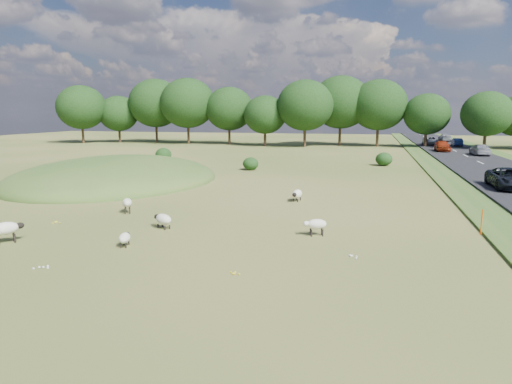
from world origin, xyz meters
TOP-DOWN VIEW (x-y plane):
  - ground at (0.00, 20.00)m, footprint 160.00×160.00m
  - mound at (-12.00, 12.00)m, footprint 16.00×20.00m
  - road at (20.00, 30.00)m, footprint 8.00×150.00m
  - treeline at (-1.06, 55.44)m, footprint 96.28×14.66m
  - shrubs at (-3.59, 26.30)m, footprint 26.53×8.55m
  - marker_post at (13.52, 0.95)m, footprint 0.06×0.06m
  - sheep_0 at (3.97, 6.87)m, footprint 0.70×1.32m
  - sheep_1 at (-4.75, 1.15)m, footprint 0.91×1.19m
  - sheep_2 at (-1.53, -4.73)m, footprint 0.64×1.05m
  - sheep_3 at (-6.72, -5.55)m, footprint 1.11×1.27m
  - sheep_4 at (-1.29, -1.55)m, footprint 1.27×1.00m
  - sheep_5 at (6.12, -1.13)m, footprint 1.14×0.75m
  - car_0 at (21.90, 41.44)m, footprint 1.91×4.70m
  - car_1 at (21.90, 57.87)m, footprint 1.31×3.77m
  - car_3 at (18.10, 46.39)m, footprint 1.79×4.45m
  - car_5 at (21.90, 70.27)m, footprint 1.99×4.89m
  - car_6 at (18.10, 59.81)m, footprint 2.24×4.86m
  - car_7 at (18.10, 14.04)m, footprint 2.37×5.13m

SIDE VIEW (x-z plane):
  - ground at x=0.00m, z-range 0.00..0.00m
  - mound at x=-12.00m, z-range -2.00..2.00m
  - road at x=20.00m, z-range 0.00..0.25m
  - sheep_2 at x=-1.53m, z-range 0.08..0.66m
  - sheep_4 at x=-1.29m, z-range 0.09..0.82m
  - sheep_0 at x=3.97m, z-range 0.10..0.84m
  - sheep_5 at x=6.12m, z-range 0.16..0.95m
  - sheep_1 at x=-4.75m, z-range 0.17..1.01m
  - marker_post at x=13.52m, z-range 0.00..1.20m
  - sheep_3 at x=-6.72m, z-range 0.18..1.12m
  - shrubs at x=-3.59m, z-range -0.05..1.47m
  - car_1 at x=21.90m, z-range 0.25..1.49m
  - car_6 at x=18.10m, z-range 0.25..1.60m
  - car_0 at x=21.90m, z-range 0.25..1.61m
  - car_5 at x=21.90m, z-range 0.25..1.67m
  - car_7 at x=18.10m, z-range 0.25..1.68m
  - car_3 at x=18.10m, z-range 0.25..1.77m
  - treeline at x=-1.06m, z-range 0.72..12.41m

